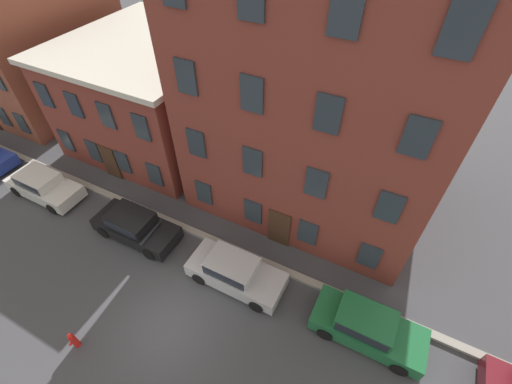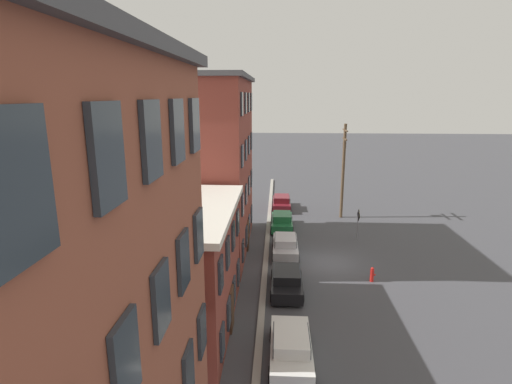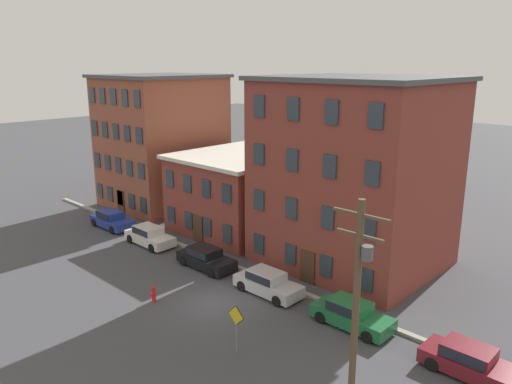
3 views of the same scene
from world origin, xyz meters
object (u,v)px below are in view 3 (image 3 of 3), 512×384
Objects in this scene: car_green at (351,313)px; car_maroon at (470,361)px; car_white at (149,235)px; car_silver at (267,282)px; caution_sign at (236,322)px; fire_hydrant at (154,294)px; car_black at (206,257)px; utility_pole at (357,298)px; car_blue at (111,219)px.

car_maroon is (6.32, -0.01, 0.00)m from car_green.
car_white and car_silver have the same top height.
car_maroon is at bearing 0.96° from car_silver.
fire_hydrant is (-7.53, 0.50, -1.29)m from caution_sign.
fire_hydrant is (1.58, -5.44, -0.27)m from car_black.
car_white is 0.49× the size of utility_pole.
car_white is at bearing 165.98° from utility_pole.
caution_sign is 7.65m from fire_hydrant.
car_maroon reaches higher than fire_hydrant.
car_blue is at bearing 164.33° from caution_sign.
car_white is 4.58× the size of fire_hydrant.
car_green is at bearing 0.83° from car_white.
car_blue is 12.36m from car_black.
car_silver is 6.88m from caution_sign.
utility_pole is at bearing -29.89° from car_silver.
car_green is 1.67× the size of caution_sign.
caution_sign reaches higher than car_blue.
car_blue is 4.58× the size of fire_hydrant.
car_green is (5.88, 0.21, 0.00)m from car_silver.
car_maroon is at bearing 34.71° from caution_sign.
utility_pole is (6.29, 0.39, 3.28)m from caution_sign.
car_white is 9.77m from fire_hydrant.
car_green is at bearing 2.04° from car_silver.
car_silver is (18.12, -0.10, 0.00)m from car_blue.
car_white is 1.00× the size of car_silver.
car_silver and car_green have the same top height.
car_green is at bearing 0.99° from car_black.
car_white is at bearing -179.75° from car_silver.
car_blue is at bearing 178.50° from car_white.
car_maroon is at bearing 0.60° from car_white.
car_green is 0.49× the size of utility_pole.
car_maroon is 7.62m from utility_pole.
caution_sign is 2.74× the size of fire_hydrant.
car_black is 10.92m from caution_sign.
utility_pole is at bearing -114.00° from car_maroon.
car_white is 1.00× the size of car_black.
fire_hydrant is at bearing 179.54° from utility_pole.
caution_sign is at bearing -176.49° from utility_pole.
car_white and car_black have the same top height.
car_black is (12.36, -0.09, 0.00)m from car_blue.
car_blue is at bearing -179.73° from car_green.
car_black and car_green have the same top height.
caution_sign is (-2.53, -6.14, 1.02)m from car_green.
car_silver is at bearing -179.04° from car_maroon.
caution_sign is 0.29× the size of utility_pole.
utility_pole reaches higher than car_maroon.
car_black is at bearing -179.01° from car_green.
car_silver is 12.20m from car_maroon.
car_blue is 30.32m from car_maroon.
car_silver is at bearing 0.25° from car_white.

